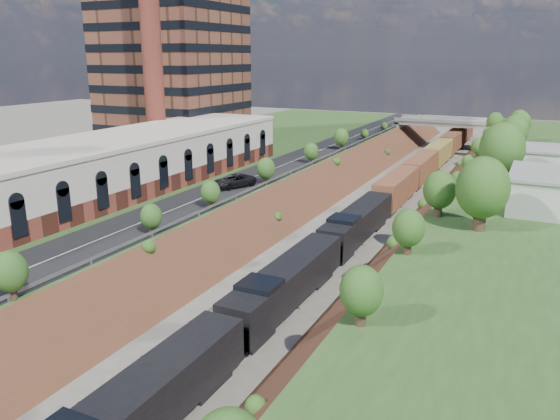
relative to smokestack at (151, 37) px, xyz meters
The scene contains 16 objects.
platform_left 23.05m from the smokestack, 53.13° to the left, with size 44.00×180.00×5.00m, color #2F5422.
embankment_left 35.58m from the smokestack, ahead, with size 7.07×180.00×7.07m, color brown.
embankment_right 53.39m from the smokestack, ahead, with size 7.07×180.00×7.07m, color brown.
rail_left_track 41.86m from the smokestack, ahead, with size 1.58×180.00×0.18m, color gray.
rail_right_track 46.11m from the smokestack, ahead, with size 1.58×180.00×0.18m, color gray.
road 28.88m from the smokestack, 11.04° to the left, with size 8.00×180.00×0.10m, color black.
guardrail 31.59m from the smokestack, ahead, with size 0.10×171.00×0.70m.
commercial_building 25.69m from the smokestack, 66.04° to the right, with size 14.30×62.30×7.00m.
smokestack is the anchor object (origin of this frame).
overpass 77.82m from the smokestack, 61.39° to the left, with size 24.50×8.30×7.40m.
white_building_near 62.29m from the smokestack, ahead, with size 9.00×12.00×4.00m, color silver.
white_building_far 64.31m from the smokestack, 16.97° to the left, with size 8.00×10.00×3.60m, color silver.
tree_right_large 57.52m from the smokestack, 16.80° to the right, with size 5.25×5.25×7.61m.
tree_left_crest 46.95m from the smokestack, 56.09° to the right, with size 2.45×2.45×3.55m.
freight_train 46.89m from the smokestack, 20.66° to the left, with size 3.23×147.01×4.78m.
suv 30.44m from the smokestack, 27.24° to the right, with size 2.82×6.13×1.70m, color black.
Camera 1 is at (21.93, -16.42, 22.17)m, focal length 35.00 mm.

